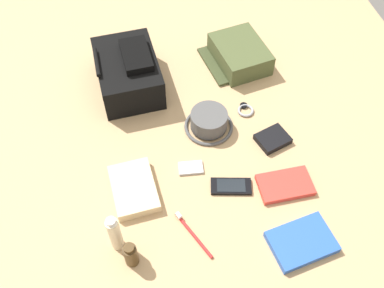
{
  "coord_description": "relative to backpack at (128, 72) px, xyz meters",
  "views": [
    {
      "loc": [
        -0.9,
        0.21,
        1.3
      ],
      "look_at": [
        0.0,
        0.0,
        0.04
      ],
      "focal_mm": 41.89,
      "sensor_mm": 36.0,
      "label": 1
    }
  ],
  "objects": [
    {
      "name": "backpack",
      "position": [
        0.0,
        0.0,
        0.0
      ],
      "size": [
        0.33,
        0.24,
        0.17
      ],
      "color": "black",
      "rests_on": "ground_plane"
    },
    {
      "name": "ground_plane",
      "position": [
        -0.37,
        -0.17,
        -0.08
      ],
      "size": [
        2.64,
        2.02,
        0.02
      ],
      "primitive_type": "cube",
      "color": "tan",
      "rests_on": "ground"
    },
    {
      "name": "media_player",
      "position": [
        -0.44,
        -0.14,
        -0.07
      ],
      "size": [
        0.06,
        0.09,
        0.01
      ],
      "color": "#B7B7BC",
      "rests_on": "ground_plane"
    },
    {
      "name": "travel_guidebook",
      "position": [
        -0.58,
        -0.43,
        -0.06
      ],
      "size": [
        0.11,
        0.18,
        0.02
      ],
      "color": "red",
      "rests_on": "ground_plane"
    },
    {
      "name": "bucket_hat",
      "position": [
        -0.28,
        -0.25,
        -0.04
      ],
      "size": [
        0.18,
        0.18,
        0.07
      ],
      "color": "#4F4F4F",
      "rests_on": "ground_plane"
    },
    {
      "name": "lotion_bottle",
      "position": [
        -0.66,
        0.14,
        0.01
      ],
      "size": [
        0.04,
        0.04,
        0.17
      ],
      "color": "beige",
      "rests_on": "ground_plane"
    },
    {
      "name": "wristwatch",
      "position": [
        -0.23,
        -0.41,
        -0.07
      ],
      "size": [
        0.07,
        0.06,
        0.01
      ],
      "color": "#99999E",
      "rests_on": "ground_plane"
    },
    {
      "name": "cologne_bottle",
      "position": [
        -0.73,
        0.1,
        -0.02
      ],
      "size": [
        0.04,
        0.04,
        0.1
      ],
      "color": "#473319",
      "rests_on": "ground_plane"
    },
    {
      "name": "toiletry_pouch",
      "position": [
        0.03,
        -0.46,
        -0.03
      ],
      "size": [
        0.27,
        0.26,
        0.09
      ],
      "color": "#47512D",
      "rests_on": "ground_plane"
    },
    {
      "name": "wallet",
      "position": [
        -0.39,
        -0.46,
        -0.06
      ],
      "size": [
        0.12,
        0.13,
        0.02
      ],
      "primitive_type": "cube",
      "rotation": [
        0.0,
        0.0,
        0.29
      ],
      "color": "black",
      "rests_on": "ground_plane"
    },
    {
      "name": "cell_phone",
      "position": [
        -0.55,
        -0.26,
        -0.07
      ],
      "size": [
        0.09,
        0.15,
        0.01
      ],
      "color": "black",
      "rests_on": "ground_plane"
    },
    {
      "name": "toothbrush",
      "position": [
        -0.68,
        -0.09,
        -0.07
      ],
      "size": [
        0.17,
        0.08,
        0.02
      ],
      "color": "red",
      "rests_on": "ground_plane"
    },
    {
      "name": "paperback_novel",
      "position": [
        -0.79,
        -0.41,
        -0.06
      ],
      "size": [
        0.16,
        0.21,
        0.03
      ],
      "color": "blue",
      "rests_on": "ground_plane"
    },
    {
      "name": "folded_towel",
      "position": [
        -0.49,
        0.06,
        -0.05
      ],
      "size": [
        0.21,
        0.15,
        0.04
      ],
      "primitive_type": "cube",
      "rotation": [
        0.0,
        0.0,
        0.05
      ],
      "color": "beige",
      "rests_on": "ground_plane"
    }
  ]
}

